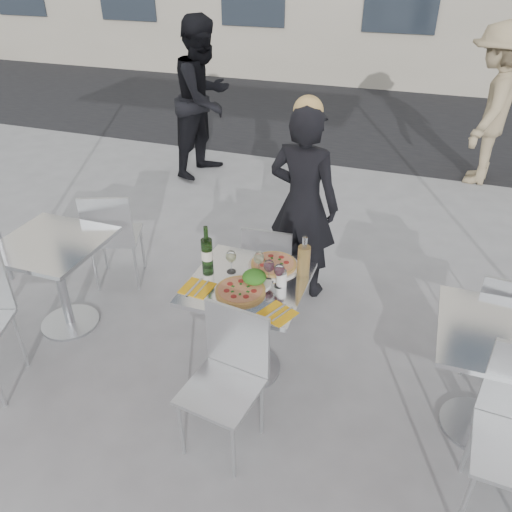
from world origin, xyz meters
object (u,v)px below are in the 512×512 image
(woman_diner, at_px, (303,204))
(wine_bottle, at_px, (207,251))
(side_table_left, at_px, (57,266))
(chair_near, at_px, (229,370))
(pedestrian_b, at_px, (490,106))
(side_chair_lfar, at_px, (112,232))
(pedestrian_a, at_px, (204,99))
(main_table, at_px, (248,308))
(side_table_right, at_px, (498,362))
(wineglass_white_b, at_px, (259,259))
(napkin_right, at_px, (277,313))
(pizza_near, at_px, (240,291))
(sugar_shaker, at_px, (282,278))
(napkin_left, at_px, (197,288))
(side_chair_rfar, at_px, (505,319))
(chair_far, at_px, (269,264))
(pizza_far, at_px, (274,265))
(carafe, at_px, (304,261))
(wineglass_red_a, at_px, (269,267))
(wineglass_red_b, at_px, (279,271))
(salad_plate, at_px, (254,278))
(wineglass_white_a, at_px, (231,257))

(woman_diner, distance_m, wine_bottle, 1.08)
(side_table_left, height_order, woman_diner, woman_diner)
(chair_near, height_order, pedestrian_b, pedestrian_b)
(side_chair_lfar, bearing_deg, pedestrian_a, -104.41)
(main_table, relative_size, side_table_right, 1.00)
(chair_near, distance_m, pedestrian_b, 4.90)
(main_table, bearing_deg, wineglass_white_b, 74.19)
(side_chair_lfar, height_order, napkin_right, side_chair_lfar)
(side_chair_lfar, height_order, pizza_near, side_chair_lfar)
(pedestrian_b, height_order, sugar_shaker, pedestrian_b)
(pizza_near, distance_m, napkin_left, 0.27)
(chair_near, relative_size, pedestrian_a, 0.46)
(side_chair_lfar, bearing_deg, side_chair_rfar, 156.28)
(pedestrian_a, bearing_deg, chair_far, -134.68)
(pedestrian_b, relative_size, wine_bottle, 6.31)
(side_table_left, height_order, side_table_right, same)
(sugar_shaker, xyz_separation_m, wineglass_white_b, (-0.18, 0.08, 0.06))
(napkin_left, bearing_deg, main_table, 36.59)
(main_table, bearing_deg, pizza_far, 65.06)
(carafe, bearing_deg, wineglass_red_a, -147.60)
(pizza_far, relative_size, wineglass_white_b, 2.15)
(pizza_far, bearing_deg, wineglass_red_a, -82.59)
(chair_far, bearing_deg, sugar_shaker, 110.46)
(side_table_right, relative_size, side_chair_rfar, 0.89)
(sugar_shaker, distance_m, wineglass_red_a, 0.10)
(side_table_left, height_order, chair_near, chair_near)
(wineglass_red_a, bearing_deg, side_table_right, -1.88)
(carafe, relative_size, napkin_left, 1.45)
(pizza_near, relative_size, wineglass_red_a, 1.95)
(pizza_far, bearing_deg, napkin_right, -69.85)
(chair_near, distance_m, napkin_left, 0.56)
(carafe, relative_size, wineglass_red_b, 1.84)
(chair_near, xyz_separation_m, pedestrian_a, (-1.84, 3.78, 0.43))
(chair_near, relative_size, pizza_near, 2.85)
(side_chair_lfar, distance_m, pedestrian_a, 2.69)
(chair_far, relative_size, side_chair_rfar, 0.98)
(side_table_left, distance_m, woman_diner, 1.92)
(napkin_right, bearing_deg, wineglass_red_a, 140.65)
(pedestrian_b, height_order, pizza_far, pedestrian_b)
(main_table, relative_size, side_table_left, 1.00)
(chair_far, bearing_deg, salad_plate, 95.60)
(side_chair_lfar, distance_m, wineglass_white_b, 1.57)
(chair_far, relative_size, wineglass_white_a, 5.22)
(side_chair_lfar, xyz_separation_m, wineglass_red_a, (1.54, -0.55, 0.33))
(chair_far, height_order, pedestrian_a, pedestrian_a)
(wineglass_white_a, relative_size, napkin_right, 0.66)
(chair_near, xyz_separation_m, napkin_left, (-0.35, 0.37, 0.24))
(woman_diner, bearing_deg, wineglass_red_b, 106.07)
(wine_bottle, bearing_deg, carafe, 8.03)
(main_table, xyz_separation_m, napkin_right, (0.27, -0.25, 0.21))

